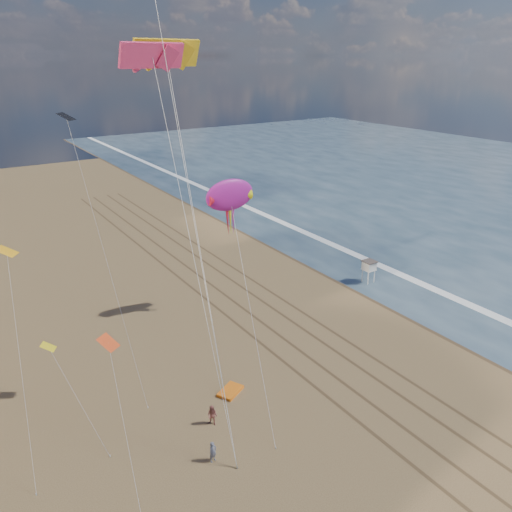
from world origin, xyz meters
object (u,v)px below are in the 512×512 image
at_px(show_kite, 230,195).
at_px(kite_flyer_a, 213,452).
at_px(grounded_kite, 230,391).
at_px(kite_flyer_b, 212,415).
at_px(lifeguard_stand, 369,266).

height_order(show_kite, kite_flyer_a, show_kite).
height_order(grounded_kite, kite_flyer_a, kite_flyer_a).
relative_size(grounded_kite, kite_flyer_a, 1.35).
distance_m(show_kite, kite_flyer_a, 25.32).
bearing_deg(kite_flyer_a, show_kite, 44.18).
bearing_deg(grounded_kite, kite_flyer_a, -157.12).
xyz_separation_m(grounded_kite, kite_flyer_b, (-3.14, -2.65, 0.72)).
bearing_deg(kite_flyer_a, kite_flyer_b, 50.22).
distance_m(lifeguard_stand, grounded_kite, 27.41).
bearing_deg(kite_flyer_b, grounded_kite, 93.76).
relative_size(grounded_kite, kite_flyer_b, 1.30).
height_order(grounded_kite, show_kite, show_kite).
bearing_deg(lifeguard_stand, show_kite, 171.26).
relative_size(kite_flyer_a, kite_flyer_b, 0.96).
xyz_separation_m(lifeguard_stand, kite_flyer_b, (-28.75, -12.21, -1.34)).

